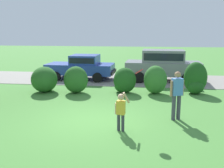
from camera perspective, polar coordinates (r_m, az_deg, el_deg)
name	(u,v)px	position (r m, az deg, el deg)	size (l,w,h in m)	color
ground_plane	(93,120)	(9.66, -4.02, -7.69)	(80.00, 80.00, 0.00)	#478438
driveway_strip	(117,79)	(17.22, 1.07, 0.99)	(28.00, 4.40, 0.02)	gray
shrub_near_tree	(45,80)	(14.20, -14.01, 0.82)	(1.30, 1.47, 1.30)	#286023
shrub_centre_left	(76,80)	(13.67, -7.63, 0.91)	(1.22, 1.10, 1.34)	#286023
shrub_centre	(124,81)	(13.63, 2.60, 0.59)	(1.13, 1.03, 1.27)	#1E511C
shrub_centre_right	(155,80)	(13.54, 9.14, 0.90)	(1.14, 1.01, 1.41)	#33702B
shrub_far_end	(195,80)	(14.06, 17.20, 0.86)	(1.15, 1.06, 1.57)	#1E511C
parked_sedan	(82,66)	(17.30, -6.41, 3.78)	(4.45, 2.20, 1.56)	#28429E
parked_suv	(163,64)	(16.88, 10.69, 4.24)	(4.75, 2.21, 1.92)	gray
child_thrower	(121,109)	(8.48, 1.88, -5.34)	(0.47, 0.23, 1.29)	#383842
frisbee	(139,71)	(8.55, 5.78, 2.67)	(0.27, 0.28, 0.20)	red
adult_onlooker	(177,93)	(9.72, 13.53, -1.83)	(0.49, 0.35, 1.74)	#3F3F4C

